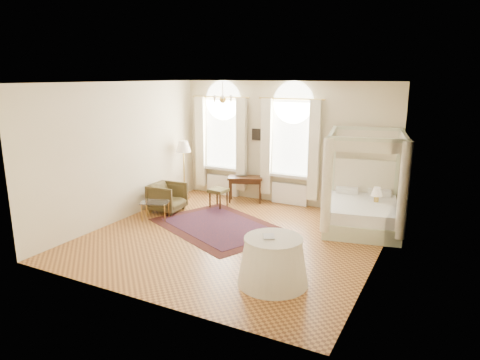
{
  "coord_description": "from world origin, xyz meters",
  "views": [
    {
      "loc": [
        4.17,
        -7.68,
        3.43
      ],
      "look_at": [
        -0.03,
        0.4,
        1.2
      ],
      "focal_mm": 32.0,
      "sensor_mm": 36.0,
      "label": 1
    }
  ],
  "objects_px": {
    "writing_desk": "(245,180)",
    "armchair": "(167,197)",
    "floor_lamp": "(183,149)",
    "side_table": "(273,261)",
    "nightstand": "(379,216)",
    "stool": "(218,192)",
    "canopy_bed": "(362,207)",
    "coffee_table": "(155,203)"
  },
  "relations": [
    {
      "from": "side_table",
      "to": "stool",
      "type": "bearing_deg",
      "value": 132.03
    },
    {
      "from": "nightstand",
      "to": "side_table",
      "type": "height_order",
      "value": "side_table"
    },
    {
      "from": "canopy_bed",
      "to": "floor_lamp",
      "type": "xyz_separation_m",
      "value": [
        -5.05,
        0.21,
        0.91
      ]
    },
    {
      "from": "armchair",
      "to": "coffee_table",
      "type": "xyz_separation_m",
      "value": [
        0.14,
        -0.67,
        0.03
      ]
    },
    {
      "from": "coffee_table",
      "to": "side_table",
      "type": "bearing_deg",
      "value": -24.34
    },
    {
      "from": "armchair",
      "to": "coffee_table",
      "type": "bearing_deg",
      "value": -171.92
    },
    {
      "from": "floor_lamp",
      "to": "side_table",
      "type": "relative_size",
      "value": 1.38
    },
    {
      "from": "writing_desk",
      "to": "floor_lamp",
      "type": "xyz_separation_m",
      "value": [
        -1.71,
        -0.48,
        0.81
      ]
    },
    {
      "from": "nightstand",
      "to": "floor_lamp",
      "type": "distance_m",
      "value": 5.52
    },
    {
      "from": "writing_desk",
      "to": "armchair",
      "type": "bearing_deg",
      "value": -129.96
    },
    {
      "from": "coffee_table",
      "to": "side_table",
      "type": "relative_size",
      "value": 0.65
    },
    {
      "from": "stool",
      "to": "floor_lamp",
      "type": "height_order",
      "value": "floor_lamp"
    },
    {
      "from": "nightstand",
      "to": "writing_desk",
      "type": "height_order",
      "value": "writing_desk"
    },
    {
      "from": "nightstand",
      "to": "armchair",
      "type": "relative_size",
      "value": 0.72
    },
    {
      "from": "writing_desk",
      "to": "stool",
      "type": "distance_m",
      "value": 0.9
    },
    {
      "from": "side_table",
      "to": "nightstand",
      "type": "bearing_deg",
      "value": 72.99
    },
    {
      "from": "side_table",
      "to": "writing_desk",
      "type": "bearing_deg",
      "value": 122.24
    },
    {
      "from": "canopy_bed",
      "to": "writing_desk",
      "type": "bearing_deg",
      "value": 168.3
    },
    {
      "from": "writing_desk",
      "to": "floor_lamp",
      "type": "distance_m",
      "value": 1.95
    },
    {
      "from": "coffee_table",
      "to": "canopy_bed",
      "type": "bearing_deg",
      "value": 19.81
    },
    {
      "from": "nightstand",
      "to": "stool",
      "type": "bearing_deg",
      "value": -176.34
    },
    {
      "from": "canopy_bed",
      "to": "coffee_table",
      "type": "xyz_separation_m",
      "value": [
        -4.62,
        -1.67,
        -0.11
      ]
    },
    {
      "from": "floor_lamp",
      "to": "nightstand",
      "type": "bearing_deg",
      "value": -0.34
    },
    {
      "from": "nightstand",
      "to": "side_table",
      "type": "bearing_deg",
      "value": -107.01
    },
    {
      "from": "armchair",
      "to": "side_table",
      "type": "xyz_separation_m",
      "value": [
        4.01,
        -2.42,
        0.03
      ]
    },
    {
      "from": "writing_desk",
      "to": "coffee_table",
      "type": "xyz_separation_m",
      "value": [
        -1.28,
        -2.36,
        -0.21
      ]
    },
    {
      "from": "floor_lamp",
      "to": "side_table",
      "type": "height_order",
      "value": "floor_lamp"
    },
    {
      "from": "canopy_bed",
      "to": "side_table",
      "type": "bearing_deg",
      "value": -102.44
    },
    {
      "from": "writing_desk",
      "to": "coffee_table",
      "type": "distance_m",
      "value": 2.69
    },
    {
      "from": "writing_desk",
      "to": "side_table",
      "type": "xyz_separation_m",
      "value": [
        2.59,
        -4.11,
        -0.21
      ]
    },
    {
      "from": "armchair",
      "to": "floor_lamp",
      "type": "xyz_separation_m",
      "value": [
        -0.29,
        1.21,
        1.05
      ]
    },
    {
      "from": "writing_desk",
      "to": "stool",
      "type": "xyz_separation_m",
      "value": [
        -0.41,
        -0.78,
        -0.19
      ]
    },
    {
      "from": "canopy_bed",
      "to": "armchair",
      "type": "distance_m",
      "value": 4.87
    },
    {
      "from": "nightstand",
      "to": "writing_desk",
      "type": "relative_size",
      "value": 0.55
    },
    {
      "from": "writing_desk",
      "to": "stool",
      "type": "bearing_deg",
      "value": -117.9
    },
    {
      "from": "canopy_bed",
      "to": "coffee_table",
      "type": "bearing_deg",
      "value": -160.19
    },
    {
      "from": "canopy_bed",
      "to": "nightstand",
      "type": "height_order",
      "value": "canopy_bed"
    },
    {
      "from": "nightstand",
      "to": "writing_desk",
      "type": "xyz_separation_m",
      "value": [
        -3.69,
        0.51,
        0.32
      ]
    },
    {
      "from": "stool",
      "to": "floor_lamp",
      "type": "distance_m",
      "value": 1.66
    },
    {
      "from": "canopy_bed",
      "to": "writing_desk",
      "type": "relative_size",
      "value": 2.2
    },
    {
      "from": "nightstand",
      "to": "coffee_table",
      "type": "distance_m",
      "value": 5.3
    },
    {
      "from": "writing_desk",
      "to": "coffee_table",
      "type": "height_order",
      "value": "writing_desk"
    }
  ]
}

